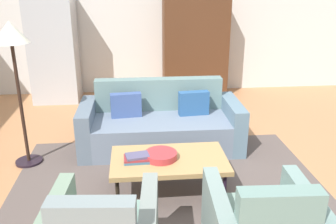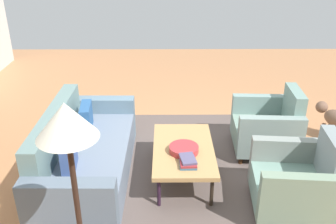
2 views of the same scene
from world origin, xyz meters
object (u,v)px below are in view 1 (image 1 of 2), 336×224
Objects in this scene: coffee_table at (169,161)px; fruit_bowl at (161,155)px; couch at (160,125)px; refrigerator at (54,50)px; book_stack at (137,158)px; floor_lamp at (12,46)px; cabinet at (195,48)px.

fruit_bowl reaches higher than coffee_table.
coffee_table is (-0.00, -1.19, 0.08)m from couch.
fruit_bowl is 0.18× the size of refrigerator.
refrigerator is at bearing 112.78° from book_stack.
floor_lamp is (-1.66, 0.82, 1.08)m from coffee_table.
cabinet reaches higher than couch.
fruit_bowl is 0.19× the size of cabinet.
cabinet reaches higher than fruit_bowl.
fruit_bowl is 3.60m from cabinet.
coffee_table is 0.33m from book_stack.
refrigerator is at bearing 116.38° from fruit_bowl.
fruit_bowl is (-0.09, -1.19, 0.15)m from couch.
floor_lamp is at bearing -133.62° from cabinet.
floor_lamp is (0.08, -2.52, 0.52)m from refrigerator.
coffee_table is 3.81m from refrigerator.
refrigerator reaches higher than book_stack.
couch is at bearing 89.96° from coffee_table.
floor_lamp is at bearing 12.84° from couch.
cabinet is 2.58m from refrigerator.
coffee_table is 2.15m from floor_lamp.
couch is 1.76× the size of coffee_table.
couch reaches higher than book_stack.
coffee_table is 0.11m from fruit_bowl.
couch is 1.17× the size of cabinet.
couch reaches higher than coffee_table.
refrigerator is (-1.74, 2.16, 0.64)m from couch.
couch is at bearing 85.86° from fruit_bowl.
couch is 1.20m from fruit_bowl.
book_stack is 0.16× the size of cabinet.
fruit_bowl is 1.19× the size of book_stack.
book_stack is 0.15× the size of refrigerator.
refrigerator reaches higher than cabinet.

